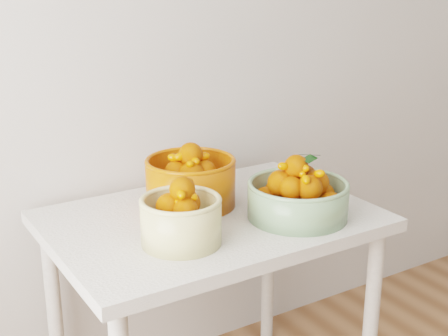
{
  "coord_description": "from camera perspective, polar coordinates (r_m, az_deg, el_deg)",
  "views": [
    {
      "loc": [
        -1.28,
        0.04,
        1.5
      ],
      "look_at": [
        -0.34,
        1.54,
        0.92
      ],
      "focal_mm": 50.0,
      "sensor_mm": 36.0,
      "label": 1
    }
  ],
  "objects": [
    {
      "name": "bowl_orange",
      "position": [
        2.02,
        -3.08,
        -1.18
      ],
      "size": [
        0.36,
        0.36,
        0.21
      ],
      "rotation": [
        0.0,
        0.0,
        0.29
      ],
      "color": "#C84B0A",
      "rests_on": "table"
    },
    {
      "name": "table",
      "position": [
        2.0,
        -1.16,
        -6.86
      ],
      "size": [
        1.0,
        0.7,
        0.75
      ],
      "color": "silver",
      "rests_on": "ground"
    },
    {
      "name": "bowl_green",
      "position": [
        1.94,
        6.77,
        -2.54
      ],
      "size": [
        0.38,
        0.38,
        0.2
      ],
      "rotation": [
        0.0,
        0.0,
        -0.23
      ],
      "color": "gray",
      "rests_on": "table"
    },
    {
      "name": "bowl_cream",
      "position": [
        1.75,
        -3.97,
        -4.61
      ],
      "size": [
        0.24,
        0.24,
        0.2
      ],
      "rotation": [
        0.0,
        0.0,
        0.05
      ],
      "color": "#DCCD89",
      "rests_on": "table"
    }
  ]
}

